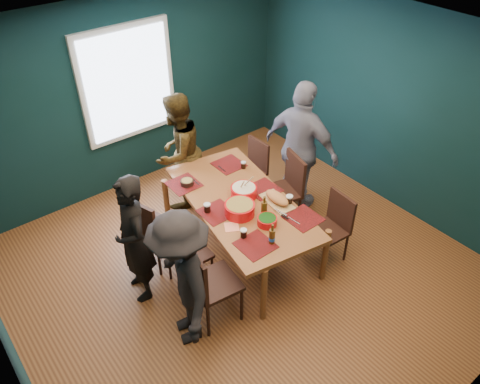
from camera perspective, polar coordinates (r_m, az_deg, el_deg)
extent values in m
cube|color=#96582B|center=(5.72, 0.33, -9.61)|extent=(5.00, 5.00, 0.01)
cube|color=silver|center=(4.18, 0.46, 16.64)|extent=(5.00, 5.00, 0.01)
cube|color=#0E2A2F|center=(6.46, 18.19, 9.48)|extent=(0.01, 5.00, 2.70)
cube|color=#0E2A2F|center=(6.69, -13.42, 11.30)|extent=(5.00, 0.01, 2.70)
cube|color=#0E2A2F|center=(3.78, 25.93, -16.36)|extent=(5.00, 0.01, 2.70)
cube|color=silver|center=(6.58, -13.55, 12.77)|extent=(1.35, 0.06, 1.55)
cube|color=brown|center=(5.46, 0.09, -1.26)|extent=(1.38, 2.24, 0.05)
cylinder|color=brown|center=(4.99, 2.90, -12.36)|extent=(0.07, 0.07, 0.74)
cylinder|color=brown|center=(5.46, 10.31, -7.59)|extent=(0.07, 0.07, 0.74)
cylinder|color=brown|center=(6.15, -8.91, -1.43)|extent=(0.07, 0.07, 0.74)
cylinder|color=brown|center=(6.53, -2.02, 1.71)|extent=(0.07, 0.07, 0.74)
cube|color=black|center=(5.62, -10.28, -4.44)|extent=(0.57, 0.57, 0.04)
cube|color=black|center=(5.34, -12.05, -3.48)|extent=(0.18, 0.45, 0.50)
cylinder|color=black|center=(5.59, -9.83, -8.23)|extent=(0.03, 0.03, 0.47)
cylinder|color=black|center=(5.79, -7.29, -5.98)|extent=(0.03, 0.03, 0.47)
cylinder|color=black|center=(5.80, -12.73, -6.64)|extent=(0.03, 0.03, 0.47)
cylinder|color=black|center=(5.99, -10.18, -4.53)|extent=(0.03, 0.03, 0.47)
cube|color=black|center=(5.32, -6.17, -7.48)|extent=(0.43, 0.43, 0.04)
cube|color=black|center=(5.08, -8.16, -6.37)|extent=(0.05, 0.42, 0.46)
cylinder|color=black|center=(5.32, -6.62, -11.16)|extent=(0.03, 0.03, 0.43)
cylinder|color=black|center=(5.44, -3.39, -9.51)|extent=(0.03, 0.03, 0.43)
cylinder|color=black|center=(5.54, -8.59, -8.90)|extent=(0.03, 0.03, 0.43)
cylinder|color=black|center=(5.65, -5.45, -7.38)|extent=(0.03, 0.03, 0.43)
cube|color=black|center=(4.92, -3.06, -11.02)|extent=(0.52, 0.52, 0.04)
cube|color=black|center=(4.66, -5.48, -9.73)|extent=(0.10, 0.47, 0.51)
cylinder|color=black|center=(4.96, -3.90, -15.40)|extent=(0.04, 0.04, 0.48)
cylinder|color=black|center=(5.07, 0.20, -13.56)|extent=(0.04, 0.04, 0.48)
cylinder|color=black|center=(5.19, -6.04, -12.34)|extent=(0.04, 0.04, 0.48)
cylinder|color=black|center=(5.30, -2.10, -10.69)|extent=(0.04, 0.04, 0.48)
cube|color=black|center=(6.53, 1.04, 2.34)|extent=(0.41, 0.41, 0.04)
cube|color=black|center=(6.50, 2.27, 4.65)|extent=(0.05, 0.40, 0.44)
cylinder|color=black|center=(6.47, 0.88, -0.52)|extent=(0.03, 0.03, 0.41)
cylinder|color=black|center=(6.66, 3.10, 0.66)|extent=(0.03, 0.03, 0.41)
cylinder|color=black|center=(6.68, -1.06, 0.86)|extent=(0.03, 0.03, 0.41)
cylinder|color=black|center=(6.86, 1.15, 1.96)|extent=(0.03, 0.03, 0.41)
cube|color=black|center=(6.11, 4.94, -0.07)|extent=(0.54, 0.54, 0.04)
cube|color=black|center=(6.04, 6.76, 2.42)|extent=(0.15, 0.44, 0.49)
cylinder|color=black|center=(6.06, 4.07, -3.41)|extent=(0.03, 0.03, 0.46)
cylinder|color=black|center=(6.22, 7.21, -2.44)|extent=(0.03, 0.03, 0.46)
cylinder|color=black|center=(6.32, 2.47, -1.34)|extent=(0.03, 0.03, 0.46)
cylinder|color=black|center=(6.47, 5.52, -0.47)|extent=(0.03, 0.03, 0.46)
cube|color=black|center=(5.68, 10.62, -4.71)|extent=(0.43, 0.43, 0.04)
cube|color=black|center=(5.63, 12.26, -2.16)|extent=(0.07, 0.41, 0.44)
cylinder|color=black|center=(5.65, 10.26, -8.05)|extent=(0.03, 0.03, 0.41)
cylinder|color=black|center=(5.84, 12.78, -6.62)|extent=(0.03, 0.03, 0.41)
cylinder|color=black|center=(5.82, 7.96, -6.09)|extent=(0.03, 0.03, 0.41)
cylinder|color=black|center=(6.01, 10.48, -4.77)|extent=(0.03, 0.03, 0.41)
imported|color=black|center=(5.08, -12.81, -5.74)|extent=(0.47, 0.63, 1.57)
imported|color=black|center=(6.29, -7.58, 4.80)|extent=(0.98, 0.88, 1.65)
imported|color=silver|center=(6.18, 7.47, 5.26)|extent=(0.67, 1.16, 1.85)
imported|color=black|center=(4.57, -7.10, -10.67)|extent=(0.87, 1.16, 1.59)
cylinder|color=red|center=(5.21, -0.04, -2.10)|extent=(0.34, 0.34, 0.14)
cylinder|color=#5E9C38|center=(5.17, -0.04, -1.57)|extent=(0.30, 0.30, 0.02)
cylinder|color=red|center=(5.48, 0.46, 0.04)|extent=(0.31, 0.31, 0.12)
cylinder|color=beige|center=(5.44, 0.46, 0.52)|extent=(0.27, 0.27, 0.02)
cylinder|color=tan|center=(5.43, 0.81, 1.08)|extent=(0.09, 0.17, 0.25)
cylinder|color=tan|center=(5.40, 0.21, 0.79)|extent=(0.08, 0.17, 0.25)
cylinder|color=red|center=(5.10, 3.32, -3.54)|extent=(0.22, 0.22, 0.09)
cylinder|color=#144812|center=(5.08, 3.34, -3.19)|extent=(0.19, 0.19, 0.02)
cube|color=tan|center=(5.43, 4.52, -1.20)|extent=(0.26, 0.46, 0.02)
ellipsoid|color=#D1854B|center=(5.39, 4.55, -0.70)|extent=(0.19, 0.36, 0.10)
cube|color=#B4B4BB|center=(5.26, 4.95, -2.45)|extent=(0.05, 0.18, 0.00)
cylinder|color=black|center=(5.20, 5.50, -3.04)|extent=(0.04, 0.10, 0.02)
sphere|color=#185914|center=(5.33, 5.25, -1.15)|extent=(0.03, 0.03, 0.03)
sphere|color=#185914|center=(5.39, 4.55, -0.65)|extent=(0.03, 0.03, 0.03)
sphere|color=#185914|center=(5.44, 3.87, -0.16)|extent=(0.03, 0.03, 0.03)
cylinder|color=black|center=(5.71, -6.48, 1.16)|extent=(0.16, 0.16, 0.06)
cylinder|color=#5E9C38|center=(5.69, -6.50, 1.38)|extent=(0.13, 0.13, 0.02)
cylinder|color=#42280B|center=(4.85, 3.93, -5.45)|extent=(0.06, 0.06, 0.18)
cylinder|color=#42280B|center=(4.77, 3.99, -4.34)|extent=(0.03, 0.03, 0.07)
cylinder|color=#174EA4|center=(4.87, 3.91, -5.71)|extent=(0.07, 0.07, 0.04)
cylinder|color=#42280B|center=(5.18, 2.96, -2.07)|extent=(0.07, 0.07, 0.19)
cylinder|color=#42280B|center=(5.10, 3.01, -0.92)|extent=(0.03, 0.03, 0.07)
cylinder|color=black|center=(4.94, 0.44, -5.07)|extent=(0.07, 0.07, 0.10)
cylinder|color=silver|center=(4.91, 0.44, -4.69)|extent=(0.07, 0.07, 0.01)
cylinder|color=black|center=(5.39, 6.03, -0.96)|extent=(0.08, 0.08, 0.11)
cylinder|color=silver|center=(5.36, 6.06, -0.55)|extent=(0.08, 0.08, 0.02)
cylinder|color=black|center=(5.96, 0.42, 3.30)|extent=(0.06, 0.06, 0.09)
cylinder|color=silver|center=(5.94, 0.42, 3.62)|extent=(0.07, 0.07, 0.01)
cylinder|color=black|center=(5.26, -4.02, -1.96)|extent=(0.07, 0.07, 0.11)
cylinder|color=silver|center=(5.23, -4.05, -1.55)|extent=(0.08, 0.08, 0.02)
cube|color=#FA8969|center=(5.61, 2.66, 0.25)|extent=(0.15, 0.15, 0.00)
cube|color=#FA8969|center=(5.09, -1.02, -4.28)|extent=(0.21, 0.21, 0.00)
cube|color=#FA8969|center=(5.23, 8.03, -3.34)|extent=(0.15, 0.15, 0.00)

